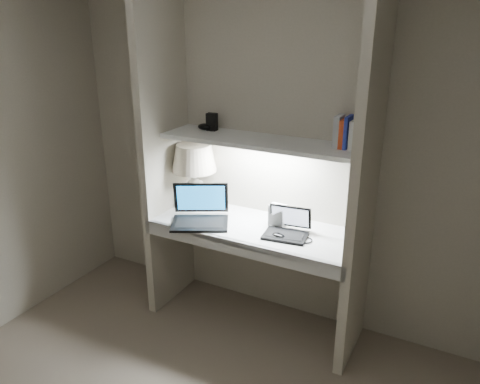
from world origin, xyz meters
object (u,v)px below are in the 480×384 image
Objects in this scene: laptop_netbook at (287,228)px; table_lamp at (194,165)px; book_row at (350,133)px; speaker at (278,215)px; laptop_main at (200,214)px.

table_lamp is at bearing 163.41° from laptop_netbook.
laptop_netbook is 1.55× the size of book_row.
speaker is at bearing -170.68° from book_row.
laptop_main is 0.63m from laptop_netbook.
book_row reaches higher than laptop_main.
table_lamp is at bearing 101.77° from laptop_main.
book_row is at bearing 12.91° from speaker.
speaker is at bearing -3.08° from table_lamp.
laptop_main is 2.49× the size of book_row.
laptop_main is 1.17m from book_row.
laptop_main is (0.18, -0.22, -0.27)m from table_lamp.
book_row is (1.13, 0.03, 0.36)m from table_lamp.
book_row is at bearing -12.95° from laptop_main.
book_row reaches higher than speaker.
table_lamp is 2.42× the size of book_row.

